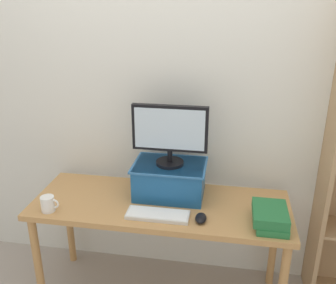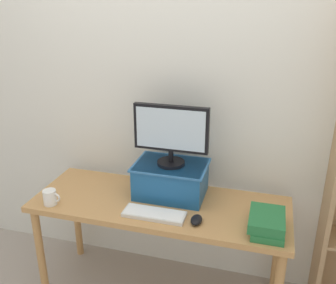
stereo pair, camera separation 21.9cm
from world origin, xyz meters
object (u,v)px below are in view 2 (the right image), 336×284
object	(u,v)px
desk	(160,213)
computer_monitor	(171,132)
riser_box	(171,179)
coffee_mug	(50,197)
keyboard	(154,214)
computer_mouse	(196,220)
book_stack	(267,223)

from	to	relation	value
desk	computer_monitor	world-z (taller)	computer_monitor
riser_box	coffee_mug	size ratio (longest dim) A/B	4.10
keyboard	computer_monitor	bearing A→B (deg)	84.60
desk	keyboard	distance (m)	0.18
riser_box	keyboard	bearing A→B (deg)	-95.37
desk	computer_mouse	world-z (taller)	computer_mouse
computer_monitor	book_stack	bearing A→B (deg)	-21.77
desk	computer_mouse	distance (m)	0.32
computer_monitor	keyboard	world-z (taller)	computer_monitor
computer_monitor	keyboard	bearing A→B (deg)	-95.40
computer_mouse	book_stack	size ratio (longest dim) A/B	0.41
book_stack	coffee_mug	bearing A→B (deg)	-176.72
riser_box	desk	bearing A→B (deg)	-109.80
computer_mouse	book_stack	world-z (taller)	book_stack
keyboard	coffee_mug	xyz separation A→B (m)	(-0.65, -0.05, 0.03)
riser_box	computer_monitor	size ratio (longest dim) A/B	0.99
book_stack	coffee_mug	world-z (taller)	book_stack
riser_box	book_stack	xyz separation A→B (m)	(0.60, -0.24, -0.06)
computer_mouse	coffee_mug	xyz separation A→B (m)	(-0.89, -0.05, 0.03)
computer_monitor	keyboard	xyz separation A→B (m)	(-0.03, -0.27, -0.41)
book_stack	computer_monitor	bearing A→B (deg)	158.23
riser_box	computer_monitor	xyz separation A→B (m)	(0.00, -0.00, 0.31)
keyboard	book_stack	xyz separation A→B (m)	(0.63, 0.03, 0.04)
coffee_mug	computer_monitor	bearing A→B (deg)	25.09
book_stack	coffee_mug	xyz separation A→B (m)	(-1.28, -0.07, -0.00)
desk	coffee_mug	size ratio (longest dim) A/B	14.27
riser_box	coffee_mug	distance (m)	0.75
coffee_mug	book_stack	bearing A→B (deg)	3.28
desk	riser_box	distance (m)	0.23
desk	book_stack	bearing A→B (deg)	-11.57
book_stack	computer_mouse	bearing A→B (deg)	-175.92
book_stack	desk	bearing A→B (deg)	168.43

